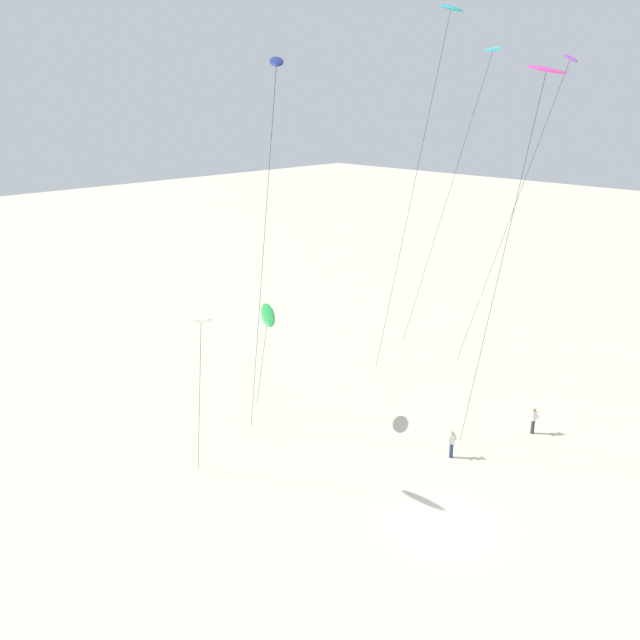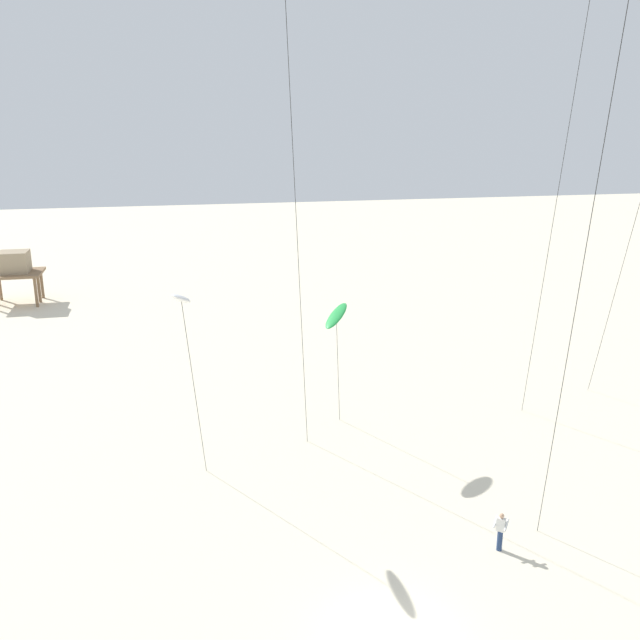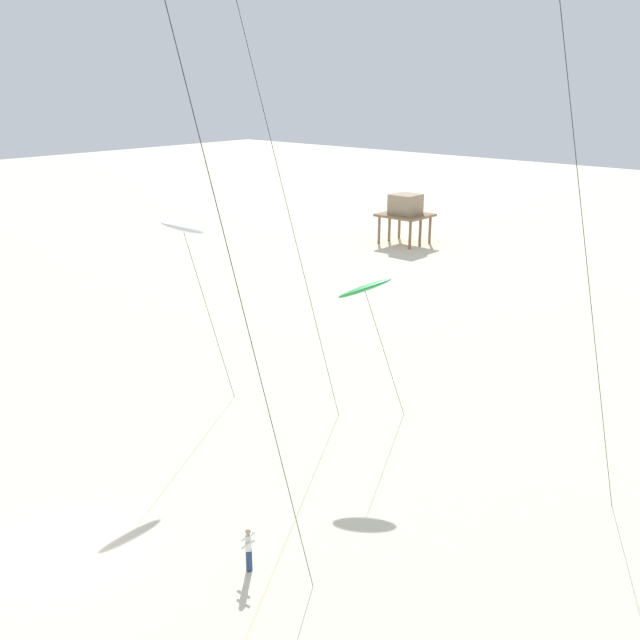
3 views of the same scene
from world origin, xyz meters
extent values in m
plane|color=beige|center=(0.00, 0.00, 0.00)|extent=(260.00, 260.00, 0.00)
ellipsoid|color=white|center=(-6.01, 10.81, 9.40)|extent=(1.25, 2.41, 1.19)
cylinder|color=#262626|center=(-5.63, 11.88, 4.65)|extent=(0.81, 2.17, 9.30)
ellipsoid|color=green|center=(1.88, 14.94, 7.00)|extent=(2.12, 2.64, 1.12)
cylinder|color=#262626|center=(2.31, 16.11, 3.45)|extent=(0.88, 2.37, 6.91)
cylinder|color=#262626|center=(7.28, 2.45, 10.49)|extent=(1.56, 4.25, 20.98)
cylinder|color=#262626|center=(-0.59, 12.48, 10.66)|extent=(1.86, 5.07, 21.33)
cylinder|color=#262626|center=(12.45, 12.59, 12.27)|extent=(2.55, 6.98, 24.55)
cylinder|color=navy|center=(5.83, 3.71, 0.44)|extent=(0.22, 0.22, 0.88)
cube|color=white|center=(5.83, 3.71, 1.17)|extent=(0.38, 0.38, 0.58)
sphere|color=tan|center=(5.83, 3.71, 1.57)|extent=(0.20, 0.20, 0.20)
cylinder|color=white|center=(5.99, 3.56, 1.22)|extent=(0.41, 0.43, 0.39)
cylinder|color=white|center=(5.67, 3.86, 1.22)|extent=(0.41, 0.43, 0.39)
cylinder|color=#846647|center=(-22.40, 48.21, 1.41)|extent=(0.28, 0.28, 2.82)
cylinder|color=#846647|center=(-18.55, 48.21, 1.41)|extent=(0.28, 0.28, 2.82)
cylinder|color=#846647|center=(-22.40, 51.75, 1.41)|extent=(0.28, 0.28, 2.82)
cylinder|color=#846647|center=(-18.55, 51.75, 1.41)|extent=(0.28, 0.28, 2.82)
cylinder|color=#846647|center=(-22.40, 49.98, 1.41)|extent=(0.28, 0.28, 2.82)
cylinder|color=#846647|center=(-18.55, 49.98, 1.41)|extent=(0.28, 0.28, 2.82)
cube|color=#846647|center=(-20.47, 49.98, 2.94)|extent=(4.80, 4.42, 0.24)
cube|color=#9E896B|center=(-20.47, 49.98, 4.05)|extent=(2.64, 2.65, 1.99)
camera|label=1|loc=(-25.32, -16.57, 20.08)|focal=39.77mm
camera|label=2|loc=(-6.57, -17.75, 16.54)|focal=38.07mm
camera|label=3|loc=(21.55, -10.27, 16.20)|focal=40.47mm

